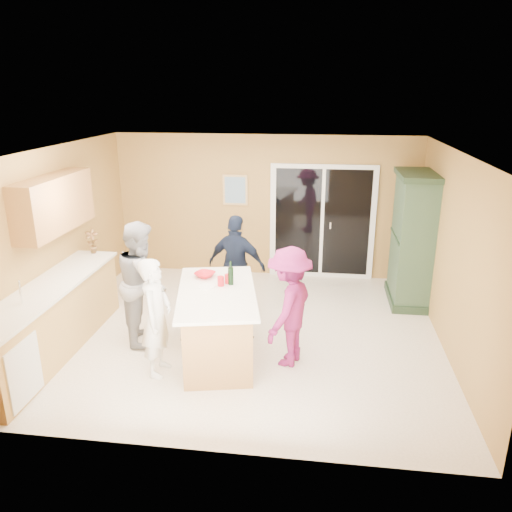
# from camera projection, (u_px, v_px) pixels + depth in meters

# --- Properties ---
(floor) EXTENTS (5.50, 5.50, 0.00)m
(floor) POSITION_uv_depth(u_px,v_px,m) (245.00, 333.00, 7.22)
(floor) COLOR white
(floor) RESTS_ON ground
(ceiling) EXTENTS (5.50, 5.00, 0.10)m
(ceiling) POSITION_uv_depth(u_px,v_px,m) (243.00, 151.00, 6.39)
(ceiling) COLOR white
(ceiling) RESTS_ON wall_back
(wall_back) EXTENTS (5.50, 0.10, 2.60)m
(wall_back) POSITION_uv_depth(u_px,v_px,m) (265.00, 207.00, 9.15)
(wall_back) COLOR tan
(wall_back) RESTS_ON ground
(wall_front) EXTENTS (5.50, 0.10, 2.60)m
(wall_front) POSITION_uv_depth(u_px,v_px,m) (201.00, 331.00, 4.46)
(wall_front) COLOR tan
(wall_front) RESTS_ON ground
(wall_left) EXTENTS (0.10, 5.00, 2.60)m
(wall_left) POSITION_uv_depth(u_px,v_px,m) (55.00, 240.00, 7.15)
(wall_left) COLOR tan
(wall_left) RESTS_ON ground
(wall_right) EXTENTS (0.10, 5.00, 2.60)m
(wall_right) POSITION_uv_depth(u_px,v_px,m) (454.00, 256.00, 6.46)
(wall_right) COLOR tan
(wall_right) RESTS_ON ground
(left_cabinet_run) EXTENTS (0.65, 3.05, 1.24)m
(left_cabinet_run) POSITION_uv_depth(u_px,v_px,m) (44.00, 327.00, 6.39)
(left_cabinet_run) COLOR tan
(left_cabinet_run) RESTS_ON floor
(upper_cabinets) EXTENTS (0.35, 1.60, 0.75)m
(upper_cabinets) POSITION_uv_depth(u_px,v_px,m) (54.00, 204.00, 6.75)
(upper_cabinets) COLOR tan
(upper_cabinets) RESTS_ON wall_left
(sliding_door) EXTENTS (1.90, 0.07, 2.10)m
(sliding_door) POSITION_uv_depth(u_px,v_px,m) (322.00, 222.00, 9.07)
(sliding_door) COLOR white
(sliding_door) RESTS_ON floor
(framed_picture) EXTENTS (0.46, 0.04, 0.56)m
(framed_picture) POSITION_uv_depth(u_px,v_px,m) (235.00, 190.00, 9.10)
(framed_picture) COLOR tan
(framed_picture) RESTS_ON wall_back
(kitchen_island) EXTENTS (1.31, 1.94, 0.93)m
(kitchen_island) POSITION_uv_depth(u_px,v_px,m) (218.00, 326.00, 6.45)
(kitchen_island) COLOR tan
(kitchen_island) RESTS_ON floor
(green_hutch) EXTENTS (0.61, 1.17, 2.14)m
(green_hutch) POSITION_uv_depth(u_px,v_px,m) (412.00, 241.00, 7.99)
(green_hutch) COLOR #213522
(green_hutch) RESTS_ON floor
(woman_white) EXTENTS (0.37, 0.55, 1.49)m
(woman_white) POSITION_uv_depth(u_px,v_px,m) (157.00, 317.00, 6.00)
(woman_white) COLOR white
(woman_white) RESTS_ON floor
(woman_grey) EXTENTS (0.86, 0.98, 1.70)m
(woman_grey) POSITION_uv_depth(u_px,v_px,m) (142.00, 282.00, 6.81)
(woman_grey) COLOR #9E9EA1
(woman_grey) RESTS_ON floor
(woman_navy) EXTENTS (0.98, 0.58, 1.57)m
(woman_navy) POSITION_uv_depth(u_px,v_px,m) (237.00, 265.00, 7.64)
(woman_navy) COLOR #161D31
(woman_navy) RESTS_ON floor
(woman_magenta) EXTENTS (0.87, 1.13, 1.55)m
(woman_magenta) POSITION_uv_depth(u_px,v_px,m) (289.00, 307.00, 6.22)
(woman_magenta) COLOR #8D1E6C
(woman_magenta) RESTS_ON floor
(serving_bowl) EXTENTS (0.34, 0.34, 0.06)m
(serving_bowl) POSITION_uv_depth(u_px,v_px,m) (205.00, 275.00, 6.75)
(serving_bowl) COLOR red
(serving_bowl) RESTS_ON kitchen_island
(tulip_vase) EXTENTS (0.22, 0.17, 0.38)m
(tulip_vase) POSITION_uv_depth(u_px,v_px,m) (92.00, 241.00, 7.66)
(tulip_vase) COLOR maroon
(tulip_vase) RESTS_ON left_cabinet_run
(tumbler_near) EXTENTS (0.10, 0.10, 0.13)m
(tumbler_near) POSITION_uv_depth(u_px,v_px,m) (221.00, 281.00, 6.44)
(tumbler_near) COLOR red
(tumbler_near) RESTS_ON kitchen_island
(tumbler_far) EXTENTS (0.10, 0.10, 0.12)m
(tumbler_far) POSITION_uv_depth(u_px,v_px,m) (228.00, 279.00, 6.53)
(tumbler_far) COLOR red
(tumbler_far) RESTS_ON kitchen_island
(wine_bottle) EXTENTS (0.07, 0.07, 0.32)m
(wine_bottle) POSITION_uv_depth(u_px,v_px,m) (231.00, 275.00, 6.47)
(wine_bottle) COLOR black
(wine_bottle) RESTS_ON kitchen_island
(white_plate) EXTENTS (0.28, 0.28, 0.01)m
(white_plate) POSITION_uv_depth(u_px,v_px,m) (207.00, 287.00, 6.41)
(white_plate) COLOR white
(white_plate) RESTS_ON kitchen_island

